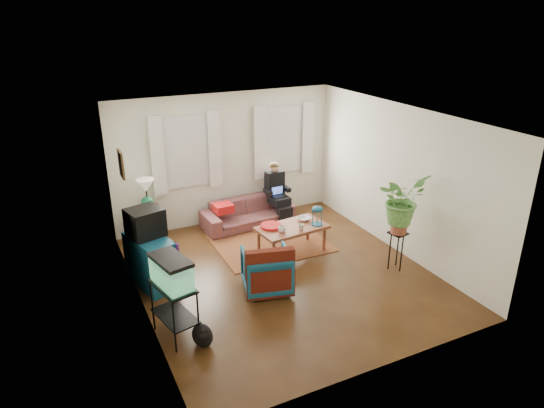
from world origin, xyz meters
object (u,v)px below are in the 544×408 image
sofa (248,209)px  coffee_table (292,239)px  side_table (150,224)px  aquarium_stand (175,311)px  dresser (151,261)px  armchair (266,269)px  plant_stand (396,251)px

sofa → coffee_table: 1.44m
sofa → side_table: (-1.91, 0.20, -0.04)m
coffee_table → aquarium_stand: bearing=-155.5°
coffee_table → dresser: bearing=174.8°
side_table → armchair: (1.22, -2.54, 0.05)m
aquarium_stand → armchair: size_ratio=1.06×
dresser → aquarium_stand: (-0.01, -1.43, -0.02)m
side_table → aquarium_stand: 3.08m
side_table → armchair: bearing=-64.4°
dresser → coffee_table: size_ratio=0.75×
plant_stand → dresser: bearing=161.4°
aquarium_stand → side_table: bearing=70.6°
sofa → plant_stand: (1.52, -2.70, -0.03)m
armchair → sofa: bearing=-92.3°
side_table → dresser: 1.66m
sofa → aquarium_stand: bearing=-131.4°
side_table → armchair: 2.82m
dresser → armchair: size_ratio=1.25×
side_table → plant_stand: 4.49m
sofa → aquarium_stand: size_ratio=2.38×
sofa → plant_stand: 3.10m
sofa → dresser: dresser is taller
dresser → plant_stand: (3.77, -1.27, -0.08)m
aquarium_stand → plant_stand: aquarium_stand is taller
armchair → aquarium_stand: bearing=32.3°
sofa → armchair: bearing=-109.5°
armchair → plant_stand: bearing=-174.9°
dresser → armchair: (1.56, -0.92, -0.05)m
side_table → coffee_table: (2.15, -1.61, -0.06)m
aquarium_stand → armchair: (1.57, 0.51, -0.02)m
aquarium_stand → plant_stand: 3.78m
sofa → armchair: size_ratio=2.52×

